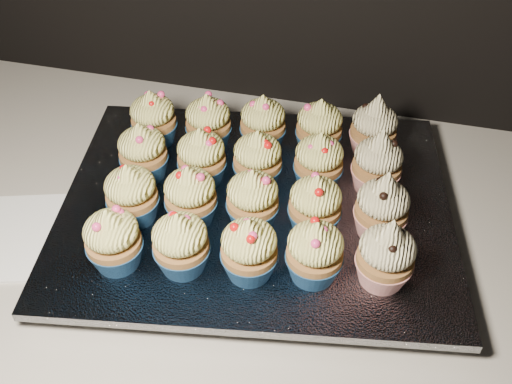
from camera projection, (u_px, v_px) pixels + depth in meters
The scene contains 24 objects.
worktop at pixel (276, 248), 0.73m from camera, with size 2.44×0.64×0.04m, color beige.
napkin at pixel (20, 236), 0.72m from camera, with size 0.15×0.15×0.00m, color white.
baking_tray at pixel (256, 214), 0.74m from camera, with size 0.45×0.34×0.02m, color black.
foil_lining at pixel (256, 204), 0.72m from camera, with size 0.49×0.38×0.01m, color silver.
cupcake_0 at pixel (113, 240), 0.62m from camera, with size 0.06×0.06×0.08m.
cupcake_1 at pixel (181, 244), 0.62m from camera, with size 0.06×0.06×0.08m.
cupcake_2 at pixel (249, 250), 0.61m from camera, with size 0.06×0.06×0.08m.
cupcake_3 at pixel (315, 252), 0.61m from camera, with size 0.06×0.06×0.08m.
cupcake_4 at pixel (386, 255), 0.60m from camera, with size 0.06×0.06×0.10m.
cupcake_5 at pixel (132, 194), 0.67m from camera, with size 0.06×0.06×0.08m.
cupcake_6 at pixel (190, 196), 0.67m from camera, with size 0.06×0.06×0.08m.
cupcake_7 at pixel (253, 200), 0.67m from camera, with size 0.06×0.06×0.08m.
cupcake_8 at pixel (315, 205), 0.66m from camera, with size 0.06×0.06×0.08m.
cupcake_9 at pixel (382, 207), 0.66m from camera, with size 0.06×0.06×0.10m.
cupcake_10 at pixel (143, 153), 0.73m from camera, with size 0.06×0.06×0.08m.
cupcake_11 at pixel (202, 158), 0.72m from camera, with size 0.06×0.06×0.08m.
cupcake_12 at pixel (258, 160), 0.72m from camera, with size 0.06×0.06×0.08m.
cupcake_13 at pixel (319, 162), 0.72m from camera, with size 0.06×0.06×0.08m.
cupcake_14 at pixel (377, 164), 0.71m from camera, with size 0.06×0.06×0.10m.
cupcake_15 at pixel (153, 119), 0.78m from camera, with size 0.06×0.06×0.08m.
cupcake_16 at pixel (208, 123), 0.78m from camera, with size 0.06×0.06×0.08m.
cupcake_17 at pixel (263, 124), 0.77m from camera, with size 0.06×0.06×0.08m.
cupcake_18 at pixel (319, 128), 0.77m from camera, with size 0.06×0.06×0.08m.
cupcake_19 at pixel (374, 128), 0.76m from camera, with size 0.06×0.06×0.10m.
Camera 1 is at (0.09, 1.23, 1.44)m, focal length 40.00 mm.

